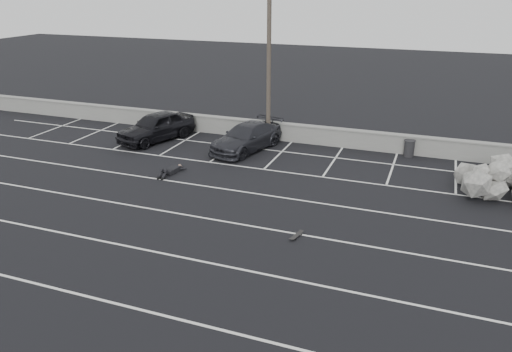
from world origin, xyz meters
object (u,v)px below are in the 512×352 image
at_px(car_left, 156,126).
at_px(trash_bin, 409,148).
at_px(person, 174,167).
at_px(utility_pole, 269,63).
at_px(car_right, 246,137).
at_px(skateboard, 296,236).

relative_size(car_left, trash_bin, 5.37).
height_order(trash_bin, person, trash_bin).
relative_size(car_left, utility_pole, 0.54).
relative_size(trash_bin, person, 0.38).
relative_size(car_right, skateboard, 7.00).
bearing_deg(person, skateboard, -24.40).
height_order(car_right, utility_pole, utility_pole).
distance_m(car_right, person, 4.95).
relative_size(utility_pole, trash_bin, 9.99).
xyz_separation_m(utility_pole, person, (-2.80, -6.07, -4.37)).
height_order(car_left, skateboard, car_left).
xyz_separation_m(car_left, person, (3.55, -4.32, -0.60)).
xyz_separation_m(utility_pole, skateboard, (4.74, -10.44, -4.53)).
bearing_deg(trash_bin, car_left, -171.37).
bearing_deg(skateboard, person, 162.98).
bearing_deg(utility_pole, person, -114.73).
xyz_separation_m(car_left, trash_bin, (14.19, 2.15, -0.37)).
bearing_deg(car_right, car_left, -163.23).
xyz_separation_m(car_right, skateboard, (5.46, -8.84, -0.66)).
distance_m(person, skateboard, 8.71).
height_order(utility_pole, trash_bin, utility_pole).
bearing_deg(car_left, utility_pole, 35.00).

